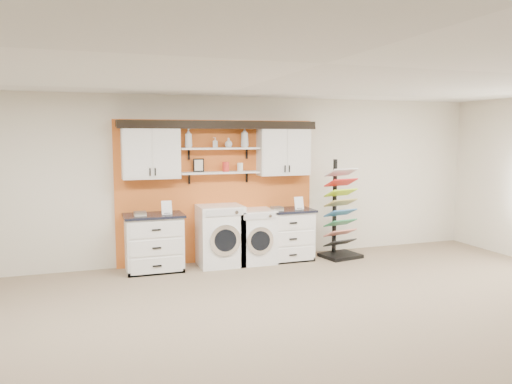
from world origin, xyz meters
name	(u,v)px	position (x,y,z in m)	size (l,w,h in m)	color
floor	(320,355)	(0.00, 0.00, 0.00)	(10.00, 10.00, 0.00)	#8A775C
ceiling	(324,64)	(0.00, 0.00, 2.80)	(10.00, 10.00, 0.00)	white
wall_back	(217,179)	(0.00, 4.00, 1.40)	(10.00, 10.00, 0.00)	beige
accent_panel	(218,191)	(0.00, 3.96, 1.20)	(3.40, 0.07, 2.40)	#D26323
upper_cabinet_left	(151,152)	(-1.13, 3.79, 1.88)	(0.90, 0.35, 0.84)	silver
upper_cabinet_right	(283,151)	(1.13, 3.79, 1.88)	(0.90, 0.35, 0.84)	silver
shelf_lower	(220,173)	(0.00, 3.80, 1.53)	(1.32, 0.28, 0.03)	silver
shelf_upper	(220,148)	(0.00, 3.80, 1.93)	(1.32, 0.28, 0.03)	silver
crown_molding	(219,124)	(0.00, 3.81, 2.33)	(3.30, 0.41, 0.13)	black
picture_frame	(199,165)	(-0.35, 3.85, 1.66)	(0.18, 0.02, 0.22)	black
canister_red	(226,167)	(0.10, 3.80, 1.62)	(0.11, 0.11, 0.16)	red
canister_cream	(240,167)	(0.35, 3.80, 1.61)	(0.10, 0.10, 0.14)	silver
base_cabinet_left	(154,243)	(-1.13, 3.64, 0.46)	(0.93, 0.66, 0.91)	silver
base_cabinet_right	(286,234)	(1.13, 3.64, 0.44)	(0.90, 0.66, 0.88)	silver
washer	(220,235)	(-0.05, 3.64, 0.50)	(0.72, 0.71, 1.00)	white
dryer	(254,236)	(0.54, 3.64, 0.45)	(0.65, 0.71, 0.91)	white
sample_rack	(340,227)	(2.09, 3.49, 0.54)	(0.71, 0.63, 1.73)	black
soap_bottle_a	(188,138)	(-0.52, 3.80, 2.10)	(0.12, 0.12, 0.31)	silver
soap_bottle_b	(215,142)	(-0.08, 3.80, 2.03)	(0.08, 0.08, 0.17)	silver
soap_bottle_c	(229,143)	(0.15, 3.80, 2.03)	(0.13, 0.13, 0.16)	silver
soap_bottle_d	(245,137)	(0.43, 3.80, 2.12)	(0.13, 0.13, 0.34)	silver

